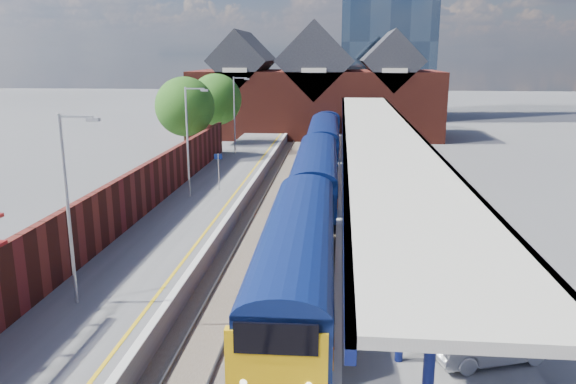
# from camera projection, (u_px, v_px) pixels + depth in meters

# --- Properties ---
(ground) EXTENTS (240.00, 240.00, 0.00)m
(ground) POSITION_uv_depth(u_px,v_px,m) (299.00, 186.00, 43.68)
(ground) COLOR #5B5B5E
(ground) RESTS_ON ground
(ballast_bed) EXTENTS (6.00, 76.00, 0.06)m
(ballast_bed) POSITION_uv_depth(u_px,v_px,m) (287.00, 223.00, 34.01)
(ballast_bed) COLOR #473D33
(ballast_bed) RESTS_ON ground
(rails) EXTENTS (4.51, 76.00, 0.14)m
(rails) POSITION_uv_depth(u_px,v_px,m) (287.00, 221.00, 33.99)
(rails) COLOR slate
(rails) RESTS_ON ground
(left_platform) EXTENTS (5.00, 76.00, 1.00)m
(left_platform) POSITION_uv_depth(u_px,v_px,m) (198.00, 213.00, 34.39)
(left_platform) COLOR #565659
(left_platform) RESTS_ON ground
(right_platform) EXTENTS (6.00, 76.00, 1.00)m
(right_platform) POSITION_uv_depth(u_px,v_px,m) (387.00, 218.00, 33.35)
(right_platform) COLOR #565659
(right_platform) RESTS_ON ground
(coping_left) EXTENTS (0.30, 76.00, 0.05)m
(coping_left) POSITION_uv_depth(u_px,v_px,m) (235.00, 206.00, 34.05)
(coping_left) COLOR silver
(coping_left) RESTS_ON left_platform
(coping_right) EXTENTS (0.30, 76.00, 0.05)m
(coping_right) POSITION_uv_depth(u_px,v_px,m) (339.00, 208.00, 33.49)
(coping_right) COLOR silver
(coping_right) RESTS_ON right_platform
(yellow_line) EXTENTS (0.14, 76.00, 0.01)m
(yellow_line) POSITION_uv_depth(u_px,v_px,m) (226.00, 206.00, 34.11)
(yellow_line) COLOR yellow
(yellow_line) RESTS_ON left_platform
(train) EXTENTS (3.07, 65.94, 3.45)m
(train) POSITION_uv_depth(u_px,v_px,m) (320.00, 151.00, 46.87)
(train) COLOR #0B1A51
(train) RESTS_ON ground
(canopy) EXTENTS (4.50, 52.00, 4.48)m
(canopy) POSITION_uv_depth(u_px,v_px,m) (379.00, 134.00, 34.15)
(canopy) COLOR #0E1754
(canopy) RESTS_ON right_platform
(lamp_post_b) EXTENTS (1.48, 0.18, 7.00)m
(lamp_post_b) POSITION_uv_depth(u_px,v_px,m) (71.00, 199.00, 19.86)
(lamp_post_b) COLOR #A5A8AA
(lamp_post_b) RESTS_ON left_platform
(lamp_post_c) EXTENTS (1.48, 0.18, 7.00)m
(lamp_post_c) POSITION_uv_depth(u_px,v_px,m) (189.00, 135.00, 35.33)
(lamp_post_c) COLOR #A5A8AA
(lamp_post_c) RESTS_ON left_platform
(lamp_post_d) EXTENTS (1.48, 0.18, 7.00)m
(lamp_post_d) POSITION_uv_depth(u_px,v_px,m) (236.00, 111.00, 50.80)
(lamp_post_d) COLOR #A5A8AA
(lamp_post_d) RESTS_ON left_platform
(platform_sign) EXTENTS (0.55, 0.08, 2.50)m
(platform_sign) POSITION_uv_depth(u_px,v_px,m) (218.00, 165.00, 37.69)
(platform_sign) COLOR #A5A8AA
(platform_sign) RESTS_ON left_platform
(brick_wall) EXTENTS (0.35, 50.00, 3.86)m
(brick_wall) POSITION_uv_depth(u_px,v_px,m) (113.00, 209.00, 27.91)
(brick_wall) COLOR #5F2219
(brick_wall) RESTS_ON left_platform
(station_building) EXTENTS (30.00, 12.12, 13.78)m
(station_building) POSITION_uv_depth(u_px,v_px,m) (316.00, 92.00, 69.45)
(station_building) COLOR #5F2219
(station_building) RESTS_ON ground
(tree_near) EXTENTS (5.20, 5.20, 8.10)m
(tree_near) POSITION_uv_depth(u_px,v_px,m) (186.00, 108.00, 49.04)
(tree_near) COLOR #382314
(tree_near) RESTS_ON ground
(tree_far) EXTENTS (5.20, 5.20, 8.10)m
(tree_far) POSITION_uv_depth(u_px,v_px,m) (217.00, 101.00, 56.69)
(tree_far) COLOR #382314
(tree_far) RESTS_ON ground
(parked_car_silver) EXTENTS (4.03, 2.51, 1.25)m
(parked_car_silver) POSITION_uv_depth(u_px,v_px,m) (492.00, 341.00, 16.79)
(parked_car_silver) COLOR #ADAEB2
(parked_car_silver) RESTS_ON right_platform
(parked_car_dark) EXTENTS (3.96, 1.63, 1.15)m
(parked_car_dark) POSITION_uv_depth(u_px,v_px,m) (433.00, 225.00, 28.39)
(parked_car_dark) COLOR black
(parked_car_dark) RESTS_ON right_platform
(parked_car_blue) EXTENTS (4.00, 2.19, 1.06)m
(parked_car_blue) POSITION_uv_depth(u_px,v_px,m) (418.00, 211.00, 31.03)
(parked_car_blue) COLOR navy
(parked_car_blue) RESTS_ON right_platform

